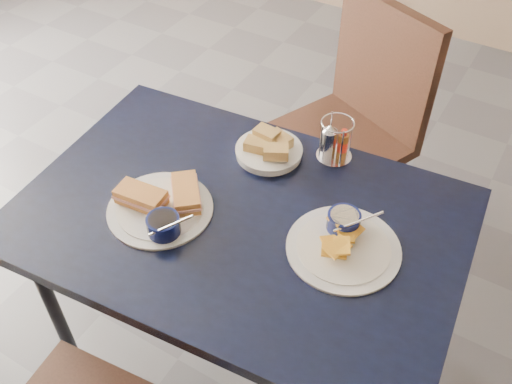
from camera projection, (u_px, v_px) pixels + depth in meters
The scene contains 7 objects.
ground at pixel (224, 298), 2.29m from camera, with size 6.00×6.00×0.00m, color #515055.
dining_table at pixel (240, 230), 1.63m from camera, with size 1.30×0.92×0.75m.
chair_far at pixel (349, 111), 2.23m from camera, with size 0.61×0.61×0.99m.
sandwich_plate at pixel (162, 205), 1.58m from camera, with size 0.31×0.30×0.12m.
plantain_plate at pixel (343, 239), 1.50m from camera, with size 0.30×0.30×0.12m.
bread_basket at pixel (269, 148), 1.75m from camera, with size 0.20×0.20×0.07m.
condiment_caddy at pixel (334, 142), 1.73m from camera, with size 0.11×0.11×0.14m.
Camera 1 is at (0.79, -1.08, 1.91)m, focal length 40.00 mm.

